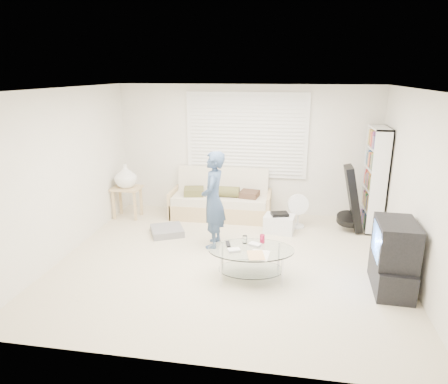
% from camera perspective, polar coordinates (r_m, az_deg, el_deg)
% --- Properties ---
extents(ground, '(5.00, 5.00, 0.00)m').
position_cam_1_polar(ground, '(6.08, 0.68, -9.77)').
color(ground, beige).
rests_on(ground, ground).
extents(room_shell, '(5.02, 4.52, 2.51)m').
position_cam_1_polar(room_shell, '(6.01, 1.44, 6.36)').
color(room_shell, silver).
rests_on(room_shell, ground).
extents(window_blinds, '(2.32, 0.08, 1.62)m').
position_cam_1_polar(window_blinds, '(7.71, 3.24, 8.05)').
color(window_blinds, silver).
rests_on(window_blinds, ground).
extents(futon_sofa, '(1.92, 0.77, 0.94)m').
position_cam_1_polar(futon_sofa, '(7.74, -0.45, -1.36)').
color(futon_sofa, tan).
rests_on(futon_sofa, ground).
extents(grey_floor_pillow, '(0.70, 0.70, 0.12)m').
position_cam_1_polar(grey_floor_pillow, '(7.06, -8.14, -5.50)').
color(grey_floor_pillow, slate).
rests_on(grey_floor_pillow, ground).
extents(side_table, '(0.53, 0.43, 1.05)m').
position_cam_1_polar(side_table, '(7.80, -13.85, 1.93)').
color(side_table, tan).
rests_on(side_table, ground).
extents(bookshelf, '(0.29, 0.77, 1.83)m').
position_cam_1_polar(bookshelf, '(7.48, 20.72, 1.72)').
color(bookshelf, white).
rests_on(bookshelf, ground).
extents(guitar_case, '(0.44, 0.43, 1.16)m').
position_cam_1_polar(guitar_case, '(7.32, 17.83, -1.54)').
color(guitar_case, black).
rests_on(guitar_case, ground).
extents(floor_fan, '(0.39, 0.25, 0.63)m').
position_cam_1_polar(floor_fan, '(7.32, 10.56, -2.23)').
color(floor_fan, white).
rests_on(floor_fan, ground).
extents(storage_bin, '(0.56, 0.43, 0.36)m').
position_cam_1_polar(storage_bin, '(7.11, 7.90, -4.43)').
color(storage_bin, white).
rests_on(storage_bin, ground).
extents(tv_unit, '(0.50, 0.87, 0.93)m').
position_cam_1_polar(tv_unit, '(5.59, 23.05, -8.54)').
color(tv_unit, black).
rests_on(tv_unit, ground).
extents(coffee_table, '(1.25, 0.88, 0.55)m').
position_cam_1_polar(coffee_table, '(5.47, 3.87, -8.92)').
color(coffee_table, silver).
rests_on(coffee_table, ground).
extents(standing_person, '(0.37, 0.57, 1.56)m').
position_cam_1_polar(standing_person, '(6.30, -1.54, -1.15)').
color(standing_person, navy).
rests_on(standing_person, ground).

